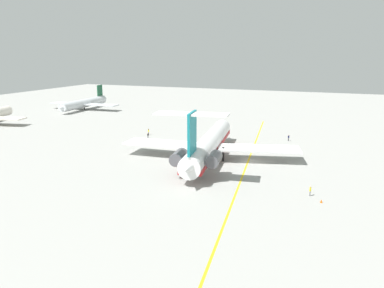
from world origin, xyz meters
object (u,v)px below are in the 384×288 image
Objects in this scene: ground_crew_portside at (149,131)px; safety_cone_nose at (321,201)px; main_jetliner at (208,145)px; ground_crew_near_tail at (310,190)px; ground_crew_near_nose at (148,135)px; airliner_mid_right at (83,103)px; ground_crew_starboard at (289,137)px.

ground_crew_portside is 60.96m from safety_cone_nose.
main_jetliner reaches higher than ground_crew_near_tail.
safety_cone_nose is (-2.41, -1.94, -0.81)m from ground_crew_near_tail.
ground_crew_near_nose is 3.13× the size of safety_cone_nose.
ground_crew_portside is (-33.73, -47.60, -1.56)m from airliner_mid_right.
ground_crew_near_nose is (-38.55, -49.97, -1.56)m from airliner_mid_right.
ground_crew_near_nose reaches higher than ground_crew_starboard.
ground_crew_starboard is at bearing -36.34° from main_jetliner.
main_jetliner is 25.74× the size of ground_crew_near_tail.
ground_crew_portside is 3.14× the size of safety_cone_nose.
safety_cone_nose is at bearing -55.54° from ground_crew_near_tail.
ground_crew_near_tail is 3.12× the size of safety_cone_nose.
safety_cone_nose is at bearing 51.64° from airliner_mid_right.
ground_crew_near_tail is at bearing 101.71° from ground_crew_portside.
ground_crew_near_nose is (14.43, 22.28, -2.43)m from main_jetliner.
ground_crew_near_nose is 1.00× the size of ground_crew_near_tail.
airliner_mid_right is (52.98, 72.25, -0.87)m from main_jetliner.
ground_crew_starboard is at bearing -59.89° from ground_crew_near_nose.
main_jetliner is 29.89m from safety_cone_nose.
ground_crew_near_nose is 37.40m from ground_crew_starboard.
ground_crew_starboard is at bearing 98.82° from ground_crew_near_tail.
ground_crew_near_tail is 57.97m from ground_crew_portside.
ground_crew_near_tail reaches higher than safety_cone_nose.
ground_crew_portside is at bearing 54.00° from safety_cone_nose.
ground_crew_near_tail is 41.18m from ground_crew_starboard.
ground_crew_near_tail is at bearing -26.59° from ground_crew_starboard.
ground_crew_starboard is (-27.06, -85.57, -1.57)m from airliner_mid_right.
ground_crew_near_tail is at bearing 38.84° from safety_cone_nose.
ground_crew_portside is at bearing 51.99° from airliner_mid_right.
main_jetliner is 25.68× the size of ground_crew_near_nose.
ground_crew_portside is (33.42, 47.37, 0.01)m from ground_crew_near_tail.
airliner_mid_right is 116.32m from ground_crew_near_tail.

